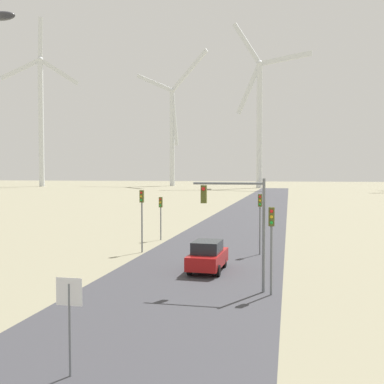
% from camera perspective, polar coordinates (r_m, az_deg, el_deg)
% --- Properties ---
extents(road_surface, '(10.00, 240.00, 0.01)m').
position_cam_1_polar(road_surface, '(53.62, 6.53, -3.83)').
color(road_surface, '#38383D').
rests_on(road_surface, ground).
extents(stop_sign_near, '(0.81, 0.07, 2.87)m').
position_cam_1_polar(stop_sign_near, '(13.71, -15.31, -13.96)').
color(stop_sign_near, slate).
rests_on(stop_sign_near, ground).
extents(traffic_light_post_near_left, '(0.28, 0.34, 4.59)m').
position_cam_1_polar(traffic_light_post_near_left, '(33.10, -6.40, -1.93)').
color(traffic_light_post_near_left, slate).
rests_on(traffic_light_post_near_left, ground).
extents(traffic_light_post_near_right, '(0.28, 0.34, 4.22)m').
position_cam_1_polar(traffic_light_post_near_right, '(21.79, 10.05, -4.90)').
color(traffic_light_post_near_right, slate).
rests_on(traffic_light_post_near_right, ground).
extents(traffic_light_post_mid_left, '(0.28, 0.33, 3.75)m').
position_cam_1_polar(traffic_light_post_mid_left, '(39.13, -4.00, -2.10)').
color(traffic_light_post_mid_left, slate).
rests_on(traffic_light_post_mid_left, ground).
extents(traffic_light_post_mid_right, '(0.28, 0.34, 4.34)m').
position_cam_1_polar(traffic_light_post_mid_right, '(32.43, 8.62, -2.33)').
color(traffic_light_post_mid_right, slate).
rests_on(traffic_light_post_mid_right, ground).
extents(traffic_light_mast_overhead, '(3.58, 0.35, 5.59)m').
position_cam_1_polar(traffic_light_mast_overhead, '(22.26, 5.92, -2.54)').
color(traffic_light_mast_overhead, slate).
rests_on(traffic_light_mast_overhead, ground).
extents(car_approaching, '(1.94, 4.16, 1.83)m').
position_cam_1_polar(car_approaching, '(26.98, 1.99, -8.12)').
color(car_approaching, maroon).
rests_on(car_approaching, ground).
extents(wind_turbine_far_left, '(29.00, 14.31, 71.68)m').
position_cam_1_polar(wind_turbine_far_left, '(204.51, -18.64, 9.73)').
color(wind_turbine_far_left, silver).
rests_on(wind_turbine_far_left, ground).
extents(wind_turbine_left, '(38.11, 20.57, 57.60)m').
position_cam_1_polar(wind_turbine_left, '(202.36, -2.54, 8.51)').
color(wind_turbine_left, silver).
rests_on(wind_turbine_left, ground).
extents(wind_turbine_center, '(30.23, 12.48, 64.97)m').
position_cam_1_polar(wind_turbine_center, '(176.50, 8.56, 10.06)').
color(wind_turbine_center, silver).
rests_on(wind_turbine_center, ground).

